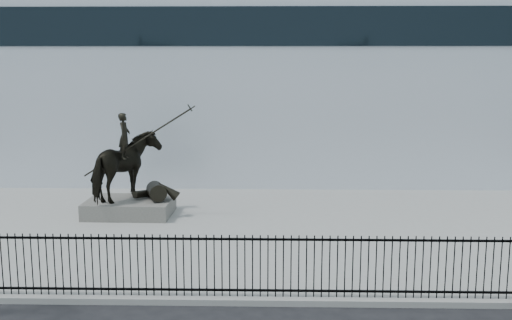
{
  "coord_description": "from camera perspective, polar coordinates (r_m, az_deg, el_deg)",
  "views": [
    {
      "loc": [
        1.1,
        -12.14,
        5.69
      ],
      "look_at": [
        0.67,
        6.0,
        2.61
      ],
      "focal_mm": 42.0,
      "sensor_mm": 36.0,
      "label": 1
    }
  ],
  "objects": [
    {
      "name": "plaza",
      "position": [
        19.97,
        -1.86,
        -6.7
      ],
      "size": [
        30.0,
        12.0,
        0.15
      ],
      "primitive_type": "cube",
      "color": "gray",
      "rests_on": "ground"
    },
    {
      "name": "building",
      "position": [
        32.18,
        -0.6,
        7.51
      ],
      "size": [
        44.0,
        14.0,
        9.0
      ],
      "primitive_type": "cube",
      "color": "silver",
      "rests_on": "ground"
    },
    {
      "name": "picket_fence",
      "position": [
        14.26,
        -3.19,
        -10.01
      ],
      "size": [
        22.1,
        0.1,
        1.5
      ],
      "color": "black",
      "rests_on": "plaza"
    },
    {
      "name": "statue_plinth",
      "position": [
        21.97,
        -11.95,
        -4.43
      ],
      "size": [
        3.05,
        2.13,
        0.56
      ],
      "primitive_type": "cube",
      "rotation": [
        0.0,
        0.0,
        -0.02
      ],
      "color": "#514E4A",
      "rests_on": "plaza"
    },
    {
      "name": "equestrian_statue",
      "position": [
        21.65,
        -11.93,
        -0.68
      ],
      "size": [
        3.86,
        2.42,
        3.27
      ],
      "rotation": [
        0.0,
        0.0,
        -0.02
      ],
      "color": "black",
      "rests_on": "statue_plinth"
    }
  ]
}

